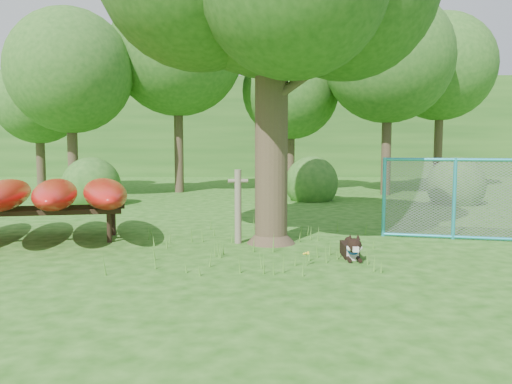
{
  "coord_description": "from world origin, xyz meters",
  "views": [
    {
      "loc": [
        0.3,
        -7.9,
        1.84
      ],
      "look_at": [
        0.2,
        1.2,
        1.0
      ],
      "focal_mm": 35.0,
      "sensor_mm": 36.0,
      "label": 1
    }
  ],
  "objects": [
    {
      "name": "shrub_mid",
      "position": [
        2.0,
        9.0,
        0.0
      ],
      "size": [
        1.8,
        1.8,
        1.8
      ],
      "primitive_type": "sphere",
      "color": "#285A1D",
      "rests_on": "ground"
    },
    {
      "name": "fence_section",
      "position": [
        4.1,
        1.9,
        0.81
      ],
      "size": [
        2.7,
        0.72,
        2.68
      ],
      "rotation": [
        0.0,
        0.0,
        -0.24
      ],
      "color": "#29A6C1",
      "rests_on": "ground"
    },
    {
      "name": "wooded_hillside",
      "position": [
        0.0,
        28.0,
        3.0
      ],
      "size": [
        80.0,
        12.0,
        6.0
      ],
      "primitive_type": "cube",
      "color": "#285A1D",
      "rests_on": "ground"
    },
    {
      "name": "ground",
      "position": [
        0.0,
        0.0,
        0.0
      ],
      "size": [
        80.0,
        80.0,
        0.0
      ],
      "primitive_type": "plane",
      "color": "#1C5110",
      "rests_on": "ground"
    },
    {
      "name": "husky_dog",
      "position": [
        1.78,
        0.18,
        0.16
      ],
      "size": [
        0.25,
        1.02,
        0.45
      ],
      "rotation": [
        0.0,
        0.0,
        -0.0
      ],
      "color": "black",
      "rests_on": "ground"
    },
    {
      "name": "bg_tree_c",
      "position": [
        1.5,
        13.0,
        4.11
      ],
      "size": [
        4.0,
        4.0,
        6.12
      ],
      "color": "#3C2F20",
      "rests_on": "ground"
    },
    {
      "name": "bg_tree_e",
      "position": [
        8.0,
        14.0,
        5.23
      ],
      "size": [
        4.6,
        4.6,
        7.55
      ],
      "color": "#3C2F20",
      "rests_on": "ground"
    },
    {
      "name": "shrub_right",
      "position": [
        6.5,
        8.0,
        0.0
      ],
      "size": [
        1.8,
        1.8,
        1.8
      ],
      "primitive_type": "sphere",
      "color": "#285A1D",
      "rests_on": "ground"
    },
    {
      "name": "bg_tree_a",
      "position": [
        -6.5,
        10.0,
        4.48
      ],
      "size": [
        4.4,
        4.4,
        6.7
      ],
      "color": "#3C2F20",
      "rests_on": "ground"
    },
    {
      "name": "kayak_rack",
      "position": [
        -4.16,
        1.6,
        0.91
      ],
      "size": [
        4.53,
        4.05,
        1.19
      ],
      "rotation": [
        0.0,
        0.0,
        0.19
      ],
      "color": "black",
      "rests_on": "ground"
    },
    {
      "name": "shrub_left",
      "position": [
        -5.0,
        7.5,
        0.0
      ],
      "size": [
        1.8,
        1.8,
        1.8
      ],
      "primitive_type": "sphere",
      "color": "#285A1D",
      "rests_on": "ground"
    },
    {
      "name": "bg_tree_b",
      "position": [
        -3.0,
        12.0,
        5.61
      ],
      "size": [
        5.2,
        5.2,
        8.22
      ],
      "color": "#3C2F20",
      "rests_on": "ground"
    },
    {
      "name": "bg_tree_f",
      "position": [
        -9.0,
        13.0,
        3.73
      ],
      "size": [
        3.6,
        3.6,
        5.55
      ],
      "color": "#3C2F20",
      "rests_on": "ground"
    },
    {
      "name": "wildflower_clump",
      "position": [
        0.99,
        -0.35,
        0.18
      ],
      "size": [
        0.1,
        0.09,
        0.22
      ],
      "rotation": [
        0.0,
        0.0,
        0.34
      ],
      "color": "#4F8C2E",
      "rests_on": "ground"
    },
    {
      "name": "bg_tree_d",
      "position": [
        5.0,
        11.0,
        5.08
      ],
      "size": [
        4.8,
        4.8,
        7.5
      ],
      "color": "#3C2F20",
      "rests_on": "ground"
    },
    {
      "name": "wooden_post",
      "position": [
        -0.14,
        1.44,
        0.74
      ],
      "size": [
        0.38,
        0.14,
        1.4
      ],
      "rotation": [
        0.0,
        0.0,
        0.13
      ],
      "color": "#6B6250",
      "rests_on": "ground"
    }
  ]
}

